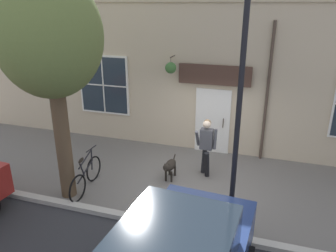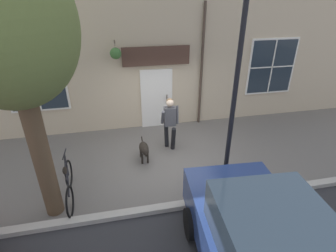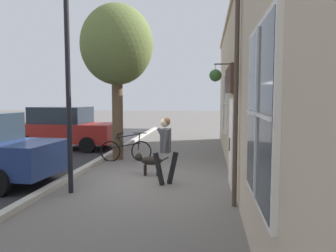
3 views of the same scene
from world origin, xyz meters
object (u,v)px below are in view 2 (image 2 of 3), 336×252
(pedestrian_walking, at_px, (170,119))
(street_tree_by_curb, at_px, (9,33))
(leaning_bicycle, at_px, (69,185))
(dog_on_leash, at_px, (144,149))
(street_lamp, at_px, (241,45))

(pedestrian_walking, bearing_deg, street_tree_by_curb, -55.70)
(street_tree_by_curb, bearing_deg, pedestrian_walking, 124.30)
(street_tree_by_curb, height_order, leaning_bicycle, street_tree_by_curb)
(pedestrian_walking, height_order, street_tree_by_curb, street_tree_by_curb)
(pedestrian_walking, relative_size, leaning_bicycle, 0.96)
(dog_on_leash, relative_size, street_tree_by_curb, 0.19)
(dog_on_leash, distance_m, street_tree_by_curb, 4.34)
(leaning_bicycle, relative_size, street_lamp, 0.32)
(dog_on_leash, xyz_separation_m, street_tree_by_curb, (1.53, -2.20, 3.41))
(pedestrian_walking, height_order, street_lamp, street_lamp)
(street_lamp, bearing_deg, leaning_bicycle, -94.67)
(street_lamp, bearing_deg, pedestrian_walking, -154.25)
(dog_on_leash, height_order, street_lamp, street_lamp)
(street_tree_by_curb, xyz_separation_m, leaning_bicycle, (-0.38, 0.29, -3.44))
(dog_on_leash, bearing_deg, pedestrian_walking, 123.26)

